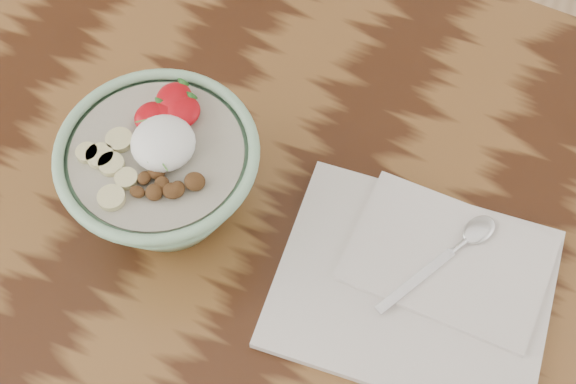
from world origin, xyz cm
name	(u,v)px	position (x,y,z in cm)	size (l,w,h in cm)	color
table	(302,273)	(0.00, 0.00, 65.70)	(160.00, 90.00, 75.00)	#371C0D
breakfast_bowl	(162,173)	(-15.33, -2.83, 82.22)	(21.02, 21.02, 14.40)	#8CBD95
napkin	(420,282)	(13.53, 0.74, 75.74)	(31.53, 26.83, 1.76)	silver
spoon	(463,242)	(16.01, 6.43, 77.13)	(8.79, 16.18, 0.89)	silver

